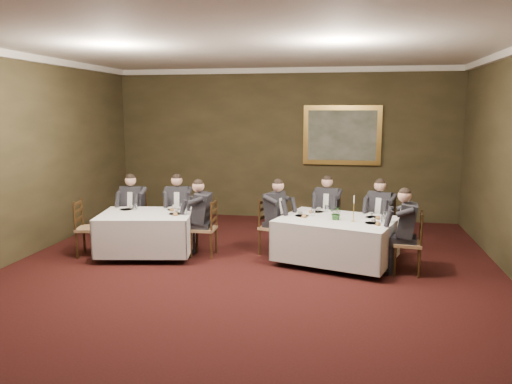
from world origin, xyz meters
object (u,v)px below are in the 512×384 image
(table_second, at_px, (147,231))
(candlestick, at_px, (354,212))
(chair_sec_endleft, at_px, (90,240))
(chair_main_backright, at_px, (380,237))
(diner_sec_backleft, at_px, (134,217))
(diner_sec_backright, at_px, (178,217))
(diner_sec_endright, at_px, (203,227))
(diner_main_endright, at_px, (408,242))
(chair_main_endright, at_px, (408,256))
(diner_main_backleft, at_px, (327,220))
(chair_sec_endright, at_px, (204,240))
(chair_sec_backleft, at_px, (134,229))
(centerpiece, at_px, (336,212))
(painting, at_px, (342,135))
(chair_main_endleft, at_px, (273,238))
(chair_sec_backright, at_px, (179,229))
(diner_main_endleft, at_px, (274,226))
(chair_main_backleft, at_px, (327,231))
(table_main, at_px, (336,237))
(diner_main_backright, at_px, (380,225))

(table_second, bearing_deg, candlestick, -0.04)
(chair_sec_endleft, bearing_deg, chair_main_backright, 91.51)
(diner_sec_backleft, distance_m, chair_sec_endleft, 1.02)
(table_second, height_order, diner_sec_backright, diner_sec_backright)
(diner_sec_endright, bearing_deg, diner_main_endright, -97.67)
(table_second, relative_size, chair_main_endright, 1.80)
(diner_main_backleft, bearing_deg, chair_sec_endright, 36.46)
(diner_sec_backright, relative_size, chair_sec_endright, 1.35)
(chair_sec_backleft, bearing_deg, chair_main_backright, -178.64)
(chair_main_endright, bearing_deg, centerpiece, 83.14)
(chair_main_backright, xyz_separation_m, chair_sec_endright, (-3.06, -0.75, 0.00))
(diner_main_backleft, height_order, painting, painting)
(diner_sec_backright, distance_m, painting, 4.29)
(chair_main_backright, distance_m, chair_sec_endleft, 5.17)
(chair_main_endleft, xyz_separation_m, chair_sec_backright, (-1.90, 0.38, 0.00))
(chair_sec_backright, relative_size, chair_sec_endleft, 1.00)
(diner_main_endleft, relative_size, diner_sec_endright, 1.00)
(chair_main_backleft, relative_size, centerpiece, 4.06)
(table_main, xyz_separation_m, centerpiece, (-0.01, -0.08, 0.44))
(table_second, distance_m, diner_main_backleft, 3.32)
(chair_main_backleft, xyz_separation_m, chair_sec_backright, (-2.82, -0.33, 0.00))
(diner_sec_backright, bearing_deg, painting, -149.06)
(table_second, relative_size, chair_main_endleft, 1.80)
(chair_main_endleft, bearing_deg, diner_main_backleft, 147.26)
(diner_main_backright, distance_m, diner_sec_backright, 3.77)
(table_main, bearing_deg, chair_main_backright, 45.28)
(chair_main_backleft, relative_size, diner_main_endright, 0.74)
(diner_sec_backleft, distance_m, chair_sec_backright, 0.89)
(diner_sec_endright, bearing_deg, chair_main_backright, -78.02)
(table_second, bearing_deg, diner_sec_backright, 72.30)
(diner_sec_endright, xyz_separation_m, painting, (2.31, 3.38, 1.46))
(diner_main_endright, bearing_deg, chair_main_backright, 23.81)
(chair_main_endleft, height_order, chair_sec_endright, same)
(chair_sec_backright, bearing_deg, centerpiece, 154.33)
(chair_main_backleft, distance_m, diner_sec_backleft, 3.70)
(diner_main_backright, height_order, chair_sec_backleft, diner_main_backright)
(diner_main_backleft, bearing_deg, diner_main_endleft, 48.10)
(diner_main_backleft, relative_size, chair_sec_backleft, 1.35)
(table_main, height_order, centerpiece, centerpiece)
(chair_sec_backleft, xyz_separation_m, diner_sec_backleft, (0.00, -0.01, 0.23))
(table_main, relative_size, diner_sec_backleft, 1.62)
(chair_sec_backleft, distance_m, diner_sec_backleft, 0.23)
(chair_main_endright, height_order, candlestick, candlestick)
(diner_main_backleft, distance_m, chair_sec_backleft, 3.70)
(chair_main_endleft, xyz_separation_m, chair_main_endright, (2.24, -0.69, 0.00))
(table_second, bearing_deg, diner_main_backright, 12.72)
(diner_main_endleft, bearing_deg, chair_sec_backleft, -74.80)
(diner_main_backleft, relative_size, chair_main_endright, 1.35)
(chair_sec_backleft, bearing_deg, diner_sec_endright, 159.26)
(diner_main_endleft, relative_size, candlestick, 3.05)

